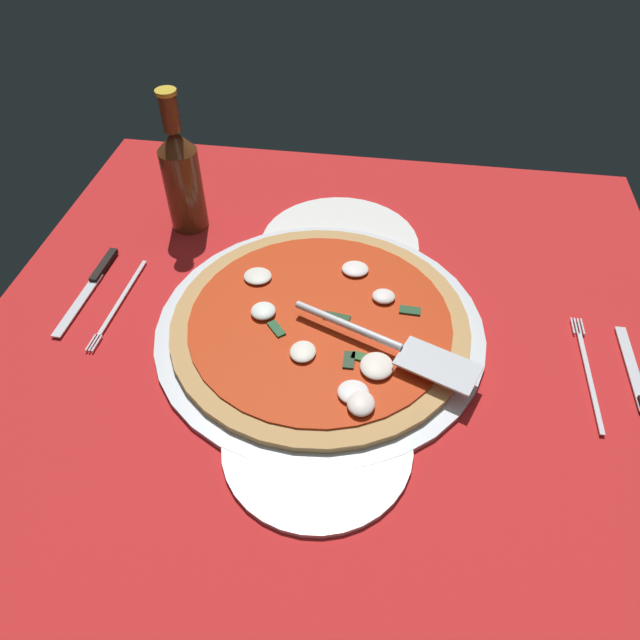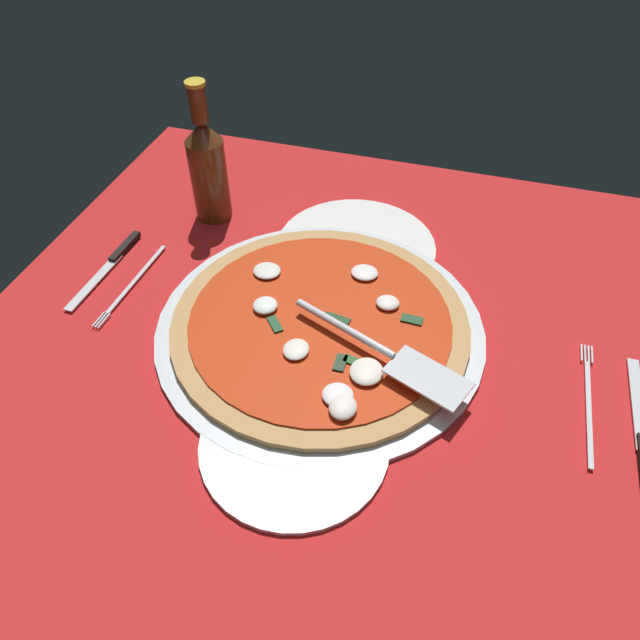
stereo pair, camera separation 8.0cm
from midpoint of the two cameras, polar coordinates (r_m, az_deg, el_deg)
ground_plane at (r=80.32cm, az=3.59°, el=-2.52°), size 97.77×97.77×0.80cm
checker_pattern at (r=79.99cm, az=3.61°, el=-2.31°), size 97.77×97.77×0.10cm
pizza_pan at (r=80.99cm, az=2.82°, el=-0.90°), size 45.14×45.14×1.04cm
dinner_plate_left at (r=69.33cm, az=0.85°, el=-12.13°), size 22.10×22.10×1.00cm
dinner_plate_right at (r=94.86cm, az=5.97°, el=7.02°), size 25.31×25.31×1.00cm
pizza at (r=79.99cm, az=2.91°, el=-0.40°), size 40.84×40.84×2.63cm
pizza_server at (r=74.20cm, az=9.44°, el=-3.27°), size 12.57×24.81×1.00cm
place_setting_near at (r=81.50cm, az=29.34°, el=-8.67°), size 21.51×12.93×1.40cm
place_setting_far at (r=93.07cm, az=-16.48°, el=4.14°), size 20.71×13.16×1.40cm
beer_bottle at (r=97.79cm, az=-8.53°, el=14.39°), size 6.04×6.04×23.35cm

